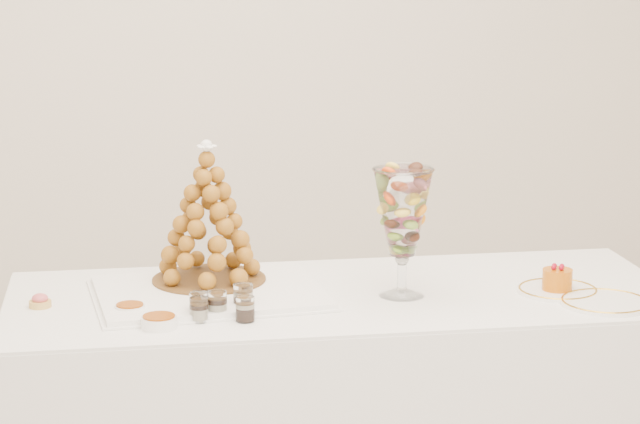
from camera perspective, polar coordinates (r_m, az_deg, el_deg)
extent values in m
cube|color=silver|center=(5.07, -4.80, 9.27)|extent=(4.50, 0.04, 2.80)
cube|color=white|center=(3.60, 1.03, -9.23)|extent=(1.90, 0.84, 0.70)
cube|color=white|center=(3.48, 1.05, -3.81)|extent=(1.89, 0.84, 0.01)
cube|color=white|center=(3.46, -5.06, -3.71)|extent=(0.63, 0.49, 0.02)
cylinder|color=white|center=(3.47, 3.75, -3.66)|extent=(0.13, 0.13, 0.02)
cylinder|color=white|center=(3.45, 3.76, -2.81)|extent=(0.03, 0.03, 0.09)
sphere|color=white|center=(3.44, 3.77, -2.11)|extent=(0.04, 0.04, 0.04)
cylinder|color=white|center=(3.55, 10.81, -3.55)|extent=(0.23, 0.23, 0.01)
cylinder|color=white|center=(3.47, 12.91, -4.06)|extent=(0.24, 0.24, 0.01)
cylinder|color=tan|center=(3.44, -12.67, -4.12)|extent=(0.06, 0.06, 0.02)
ellipsoid|color=#C45056|center=(3.43, -12.68, -3.87)|extent=(0.04, 0.04, 0.03)
cylinder|color=white|center=(3.28, -5.56, -4.23)|extent=(0.06, 0.06, 0.07)
cylinder|color=white|center=(3.27, -4.73, -4.23)|extent=(0.05, 0.05, 0.07)
cylinder|color=white|center=(3.33, -3.53, -3.90)|extent=(0.05, 0.05, 0.07)
cylinder|color=white|center=(3.24, -5.55, -4.46)|extent=(0.06, 0.06, 0.06)
cylinder|color=white|center=(3.23, -3.44, -4.45)|extent=(0.05, 0.05, 0.07)
cylinder|color=white|center=(3.33, -8.68, -4.45)|extent=(0.08, 0.08, 0.02)
cylinder|color=white|center=(3.21, -7.37, -5.02)|extent=(0.09, 0.09, 0.03)
cylinder|color=brown|center=(3.55, -5.09, -3.07)|extent=(0.32, 0.32, 0.01)
cone|color=#945A16|center=(3.50, -5.16, 0.02)|extent=(0.31, 0.31, 0.39)
sphere|color=white|center=(3.47, -5.21, 2.97)|extent=(0.04, 0.04, 0.04)
cylinder|color=#C35D09|center=(3.54, 10.80, -3.05)|extent=(0.08, 0.08, 0.06)
sphere|color=maroon|center=(3.54, 11.00, -2.44)|extent=(0.01, 0.01, 0.01)
sphere|color=maroon|center=(3.54, 10.67, -2.42)|extent=(0.01, 0.01, 0.01)
sphere|color=maroon|center=(3.52, 10.64, -2.51)|extent=(0.01, 0.01, 0.01)
sphere|color=maroon|center=(3.52, 10.97, -2.53)|extent=(0.01, 0.01, 0.01)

